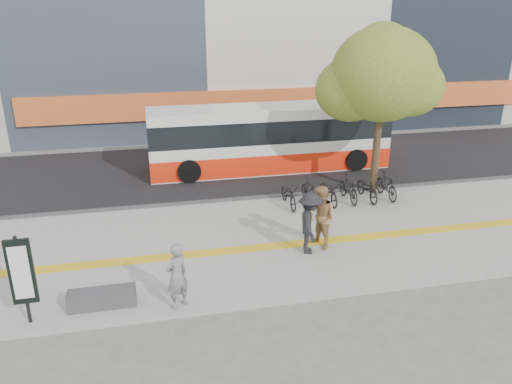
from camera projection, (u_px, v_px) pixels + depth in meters
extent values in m
plane|color=#5E5E5A|center=(204.00, 273.00, 13.80)|extent=(120.00, 120.00, 0.00)
cube|color=slate|center=(198.00, 247.00, 15.16)|extent=(40.00, 7.00, 0.08)
cube|color=yellow|center=(199.00, 254.00, 14.68)|extent=(40.00, 0.45, 0.01)
cube|color=black|center=(179.00, 171.00, 22.00)|extent=(40.00, 8.00, 0.06)
cube|color=#38383B|center=(187.00, 204.00, 18.34)|extent=(40.00, 0.25, 0.14)
cube|color=orange|center=(208.00, 104.00, 26.32)|extent=(19.00, 0.50, 1.40)
cube|color=orange|center=(506.00, 92.00, 29.95)|extent=(15.20, 0.50, 1.40)
cube|color=#38383B|center=(102.00, 298.00, 12.07)|extent=(1.60, 0.45, 0.45)
cylinder|color=black|center=(23.00, 280.00, 11.16)|extent=(0.08, 0.08, 2.20)
cube|color=black|center=(21.00, 272.00, 11.09)|extent=(0.55, 0.08, 1.60)
cube|color=white|center=(21.00, 273.00, 11.04)|extent=(0.40, 0.02, 1.30)
cylinder|color=#352518|center=(376.00, 152.00, 18.95)|extent=(0.28, 0.28, 3.20)
ellipsoid|color=#466120|center=(383.00, 74.00, 17.91)|extent=(3.80, 3.80, 3.42)
ellipsoid|color=#466120|center=(350.00, 90.00, 18.38)|extent=(2.60, 2.60, 2.34)
ellipsoid|color=#466120|center=(410.00, 86.00, 17.87)|extent=(2.40, 2.40, 2.16)
ellipsoid|color=#466120|center=(383.00, 49.00, 18.41)|extent=(2.20, 2.20, 1.98)
cube|color=silver|center=(270.00, 138.00, 21.84)|extent=(10.46, 2.18, 2.79)
cube|color=red|center=(269.00, 158.00, 22.17)|extent=(10.47, 2.20, 0.87)
cube|color=black|center=(270.00, 127.00, 21.67)|extent=(10.47, 2.20, 0.96)
cylinder|color=black|center=(189.00, 171.00, 20.44)|extent=(0.96, 0.30, 0.96)
cylinder|color=black|center=(185.00, 156.00, 22.42)|extent=(0.96, 0.30, 0.96)
cylinder|color=black|center=(356.00, 160.00, 21.91)|extent=(0.96, 0.30, 0.96)
cylinder|color=black|center=(338.00, 147.00, 23.90)|extent=(0.96, 0.30, 0.96)
imported|color=black|center=(289.00, 195.00, 17.99)|extent=(0.62, 1.70, 0.89)
imported|color=black|center=(309.00, 192.00, 18.13)|extent=(0.49, 1.65, 0.98)
imported|color=black|center=(329.00, 191.00, 18.30)|extent=(0.62, 1.70, 0.89)
imported|color=black|center=(349.00, 188.00, 18.43)|extent=(0.49, 1.65, 0.98)
imported|color=black|center=(368.00, 188.00, 18.61)|extent=(0.62, 1.70, 0.89)
imported|color=black|center=(387.00, 185.00, 18.74)|extent=(0.49, 1.65, 0.98)
imported|color=black|center=(177.00, 276.00, 11.86)|extent=(0.73, 0.68, 1.68)
imported|color=#A5794C|center=(321.00, 218.00, 14.76)|extent=(1.02, 1.14, 1.92)
imported|color=black|center=(310.00, 223.00, 14.48)|extent=(0.93, 1.32, 1.86)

